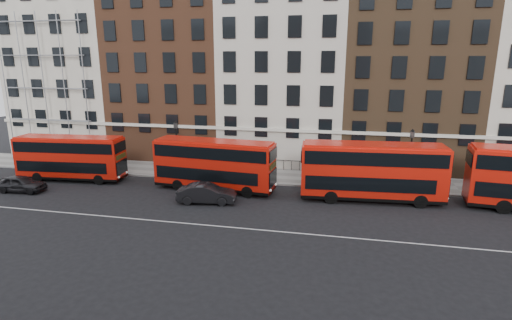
% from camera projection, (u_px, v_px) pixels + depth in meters
% --- Properties ---
extents(ground, '(120.00, 120.00, 0.00)m').
position_uv_depth(ground, '(247.00, 217.00, 28.79)').
color(ground, black).
rests_on(ground, ground).
extents(pavement, '(80.00, 5.00, 0.15)m').
position_uv_depth(pavement, '(272.00, 176.00, 38.73)').
color(pavement, slate).
rests_on(pavement, ground).
extents(kerb, '(80.00, 0.30, 0.16)m').
position_uv_depth(kerb, '(268.00, 183.00, 36.36)').
color(kerb, gray).
rests_on(kerb, ground).
extents(road_centre_line, '(70.00, 0.12, 0.01)m').
position_uv_depth(road_centre_line, '(241.00, 228.00, 26.89)').
color(road_centre_line, white).
rests_on(road_centre_line, ground).
extents(building_terrace, '(64.00, 11.95, 22.00)m').
position_uv_depth(building_terrace, '(282.00, 67.00, 43.30)').
color(building_terrace, '#B0A998').
rests_on(building_terrace, ground).
extents(bus_a, '(10.10, 3.19, 4.18)m').
position_uv_depth(bus_a, '(70.00, 157.00, 37.14)').
color(bus_a, red).
rests_on(bus_a, ground).
extents(bus_b, '(10.64, 3.46, 4.40)m').
position_uv_depth(bus_b, '(214.00, 164.00, 34.27)').
color(bus_b, red).
rests_on(bus_b, ground).
extents(bus_c, '(11.27, 3.44, 4.67)m').
position_uv_depth(bus_c, '(371.00, 171.00, 31.58)').
color(bus_c, red).
rests_on(bus_c, ground).
extents(car_rear, '(4.28, 1.96, 1.42)m').
position_uv_depth(car_rear, '(21.00, 184.00, 34.19)').
color(car_rear, '#242427').
rests_on(car_rear, ground).
extents(car_front, '(4.80, 2.24, 1.52)m').
position_uv_depth(car_front, '(207.00, 193.00, 31.54)').
color(car_front, '#242427').
rests_on(car_front, ground).
extents(lamp_post_left, '(0.44, 0.44, 5.33)m').
position_uv_depth(lamp_post_left, '(177.00, 145.00, 38.20)').
color(lamp_post_left, black).
rests_on(lamp_post_left, pavement).
extents(lamp_post_right, '(0.44, 0.44, 5.33)m').
position_uv_depth(lamp_post_right, '(410.00, 157.00, 33.65)').
color(lamp_post_right, black).
rests_on(lamp_post_right, pavement).
extents(iron_railings, '(6.60, 0.06, 1.00)m').
position_uv_depth(iron_railings, '(276.00, 164.00, 40.67)').
color(iron_railings, black).
rests_on(iron_railings, pavement).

